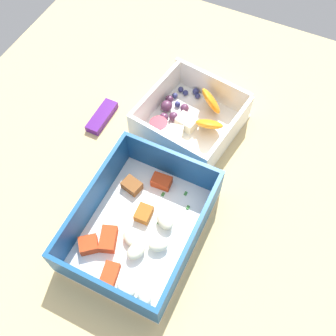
% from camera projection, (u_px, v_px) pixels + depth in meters
% --- Properties ---
extents(table_surface, '(0.80, 0.80, 0.02)m').
position_uv_depth(table_surface, '(172.00, 170.00, 0.64)').
color(table_surface, tan).
rests_on(table_surface, ground).
extents(pasta_container, '(0.21, 0.16, 0.07)m').
position_uv_depth(pasta_container, '(139.00, 226.00, 0.56)').
color(pasta_container, white).
rests_on(pasta_container, table_surface).
extents(fruit_bowl, '(0.17, 0.17, 0.06)m').
position_uv_depth(fruit_bowl, '(191.00, 119.00, 0.66)').
color(fruit_bowl, white).
rests_on(fruit_bowl, table_surface).
extents(candy_bar, '(0.07, 0.02, 0.01)m').
position_uv_depth(candy_bar, '(102.00, 117.00, 0.68)').
color(candy_bar, '#51197A').
rests_on(candy_bar, table_surface).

